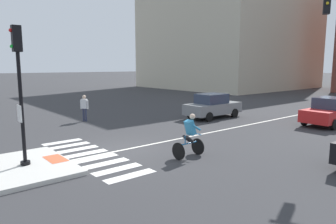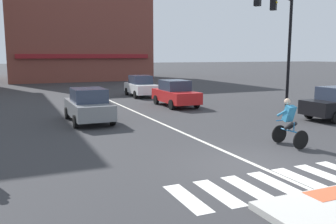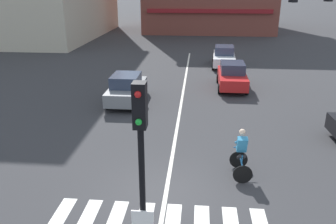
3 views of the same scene
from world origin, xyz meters
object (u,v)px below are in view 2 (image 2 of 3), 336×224
object	(u,v)px
traffic_light_mast	(281,29)
car_red_eastbound_far	(175,93)
car_grey_westbound_far	(89,105)
car_white_eastbound_distant	(141,86)
cyclist	(289,122)

from	to	relation	value
traffic_light_mast	car_red_eastbound_far	size ratio (longest dim) A/B	1.62
car_red_eastbound_far	car_grey_westbound_far	xyz separation A→B (m)	(-6.16, -3.45, 0.00)
traffic_light_mast	car_white_eastbound_distant	world-z (taller)	traffic_light_mast
cyclist	car_red_eastbound_far	bearing A→B (deg)	86.94
car_white_eastbound_distant	cyclist	world-z (taller)	cyclist
car_white_eastbound_distant	car_red_eastbound_far	bearing A→B (deg)	-88.59
car_red_eastbound_far	cyclist	bearing A→B (deg)	-93.06
car_red_eastbound_far	car_white_eastbound_distant	bearing A→B (deg)	91.41
car_red_eastbound_far	cyclist	world-z (taller)	cyclist
car_grey_westbound_far	car_white_eastbound_distant	distance (m)	11.33
car_red_eastbound_far	cyclist	xyz separation A→B (m)	(-0.58, -10.89, 0.06)
car_white_eastbound_distant	cyclist	bearing A→B (deg)	-91.45
car_red_eastbound_far	car_grey_westbound_far	bearing A→B (deg)	-150.77
car_grey_westbound_far	cyclist	size ratio (longest dim) A/B	2.44
traffic_light_mast	car_white_eastbound_distant	xyz separation A→B (m)	(-4.92, 10.09, -3.84)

